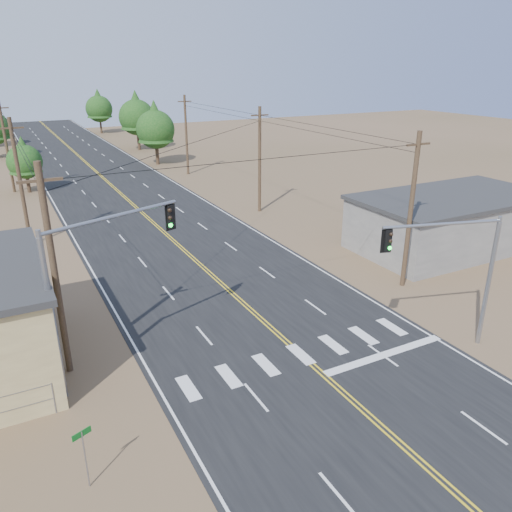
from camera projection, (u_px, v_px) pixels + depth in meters
ground at (417, 459)px, 18.51m from camera, size 220.00×220.00×0.00m
road at (164, 232)px, 43.25m from camera, size 15.00×200.00×0.02m
building_right at (450, 222)px, 39.25m from camera, size 15.00×8.00×4.00m
utility_pole_left_near at (54, 272)px, 21.99m from camera, size 1.80×0.30×10.00m
utility_pole_left_mid at (20, 182)px, 38.49m from camera, size 1.80×0.30×10.00m
utility_pole_left_far at (7, 146)px, 54.98m from camera, size 1.80×0.30×10.00m
utility_pole_right_near at (411, 210)px, 31.12m from camera, size 1.80×0.30×10.00m
utility_pole_right_mid at (260, 159)px, 47.62m from camera, size 1.80×0.30×10.00m
utility_pole_right_far at (186, 135)px, 64.11m from camera, size 1.80×0.30×10.00m
signal_mast_left at (92, 274)px, 21.45m from camera, size 6.47×2.55×7.73m
signal_mast_right at (460, 262)px, 24.15m from camera, size 5.88×1.91×6.91m
street_sign at (84, 450)px, 16.75m from camera, size 0.66×0.30×2.37m
tree_left_near at (24, 158)px, 55.25m from camera, size 3.78×3.78×6.29m
tree_right_near at (155, 125)px, 70.28m from camera, size 5.38×5.38×8.97m
tree_right_mid at (136, 114)px, 82.08m from camera, size 5.80×5.80×9.67m
tree_right_far at (99, 106)px, 102.26m from camera, size 5.34×5.34×8.90m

